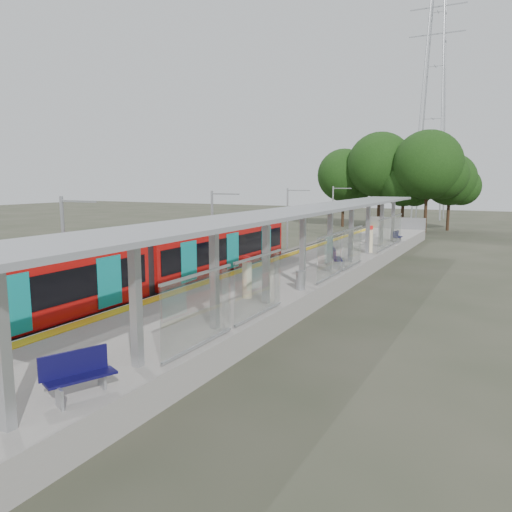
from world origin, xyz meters
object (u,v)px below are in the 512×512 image
(bench_near, at_px, (78,373))
(bench_far, at_px, (397,236))
(info_pillar_near, at_px, (247,280))
(litter_bin, at_px, (301,280))
(train, at_px, (130,269))
(info_pillar_far, at_px, (370,241))
(bench_mid, at_px, (336,257))

(bench_near, height_order, bench_far, bench_near)
(info_pillar_near, relative_size, litter_bin, 2.07)
(train, bearing_deg, bench_far, 74.14)
(info_pillar_far, relative_size, litter_bin, 2.14)
(train, relative_size, bench_far, 20.30)
(bench_far, relative_size, info_pillar_near, 0.74)
(bench_near, distance_m, bench_mid, 19.85)
(train, distance_m, bench_near, 11.35)
(info_pillar_far, distance_m, litter_bin, 13.45)
(bench_mid, height_order, litter_bin, bench_mid)
(info_pillar_far, bearing_deg, bench_far, 71.45)
(bench_far, distance_m, info_pillar_near, 23.19)
(bench_far, bearing_deg, bench_mid, -86.59)
(info_pillar_far, xyz_separation_m, litter_bin, (0.25, -13.44, -0.38))
(bench_near, distance_m, info_pillar_far, 26.69)
(train, height_order, info_pillar_far, train)
(bench_near, relative_size, bench_far, 1.24)
(bench_far, height_order, litter_bin, bench_far)
(bench_mid, bearing_deg, litter_bin, -109.61)
(info_pillar_near, bearing_deg, litter_bin, 78.08)
(train, height_order, bench_far, train)
(bench_near, xyz_separation_m, bench_far, (0.41, 33.77, -0.11))
(train, relative_size, info_pillar_near, 14.98)
(bench_far, xyz_separation_m, litter_bin, (-0.18, -20.52, -0.03))
(bench_far, distance_m, litter_bin, 20.52)
(bench_near, bearing_deg, litter_bin, 112.64)
(info_pillar_far, bearing_deg, train, -125.57)
(info_pillar_near, height_order, litter_bin, info_pillar_near)
(train, height_order, bench_near, train)
(bench_far, bearing_deg, info_pillar_far, -87.42)
(train, bearing_deg, bench_near, -54.63)
(info_pillar_near, xyz_separation_m, info_pillar_far, (1.18, 16.05, 0.03))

